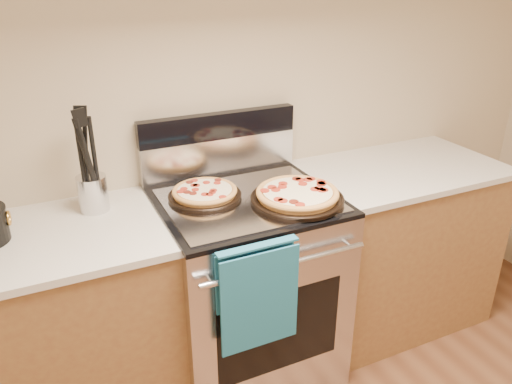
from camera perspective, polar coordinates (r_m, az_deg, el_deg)
name	(u,v)px	position (r m, az deg, el deg)	size (l,w,h in m)	color
wall_back	(214,83)	(2.33, -4.82, 12.30)	(4.00, 4.00, 0.00)	#C1AE8B
range_body	(247,288)	(2.39, -1.06, -10.94)	(0.76, 0.68, 0.90)	#B7B7BC
oven_window	(280,331)	(2.16, 2.71, -15.61)	(0.56, 0.01, 0.40)	black
cooktop	(246,200)	(2.16, -1.15, -0.95)	(0.76, 0.68, 0.02)	black
backsplash_lower	(219,156)	(2.39, -4.20, 4.12)	(0.76, 0.06, 0.18)	silver
backsplash_upper	(218,126)	(2.34, -4.31, 7.56)	(0.76, 0.06, 0.12)	black
oven_handle	(286,264)	(1.92, 3.47, -8.27)	(0.03, 0.03, 0.70)	silver
dish_towel	(258,294)	(1.93, 0.19, -11.60)	(0.32, 0.05, 0.42)	#196B80
foil_sheet	(249,200)	(2.13, -0.83, -0.94)	(0.70, 0.55, 0.01)	gray
cabinet_left	(48,340)	(2.29, -22.70, -15.32)	(1.00, 0.62, 0.88)	brown
countertop_left	(27,243)	(2.05, -24.73, -5.37)	(1.02, 0.64, 0.03)	#B9B2A6
cabinet_right	(392,247)	(2.83, 15.26, -6.06)	(1.00, 0.62, 0.88)	brown
countertop_right	(402,169)	(2.64, 16.34, 2.51)	(1.02, 0.64, 0.03)	#B9B2A6
pepperoni_pizza_back	(205,193)	(2.15, -5.87, -0.11)	(0.31, 0.31, 0.04)	#BA7639
pepperoni_pizza_front	(297,195)	(2.11, 4.74, -0.39)	(0.39, 0.39, 0.05)	#BA7639
utensil_crock	(93,193)	(2.15, -18.12, -0.14)	(0.12, 0.12, 0.15)	silver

